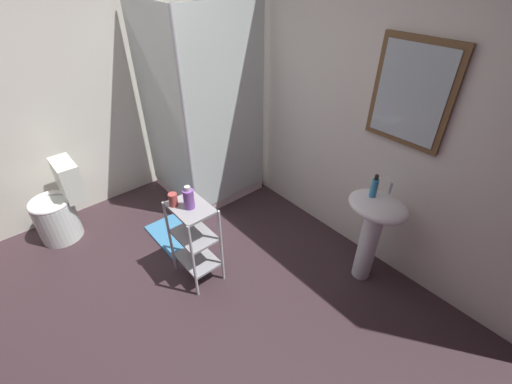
% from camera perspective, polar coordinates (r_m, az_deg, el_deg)
% --- Properties ---
extents(ground_plane, '(4.20, 4.20, 0.02)m').
position_cam_1_polar(ground_plane, '(2.88, -15.19, -19.87)').
color(ground_plane, '#37272C').
extents(wall_back, '(4.20, 0.14, 2.50)m').
position_cam_1_polar(wall_back, '(3.03, 13.78, 14.20)').
color(wall_back, white).
rests_on(wall_back, ground_plane).
extents(wall_left, '(0.10, 4.20, 2.50)m').
position_cam_1_polar(wall_left, '(3.69, -32.26, 13.53)').
color(wall_left, silver).
rests_on(wall_left, ground_plane).
extents(shower_stall, '(0.92, 0.92, 2.00)m').
position_cam_1_polar(shower_stall, '(3.78, -8.79, 5.83)').
color(shower_stall, white).
rests_on(shower_stall, ground_plane).
extents(pedestal_sink, '(0.46, 0.37, 0.81)m').
position_cam_1_polar(pedestal_sink, '(2.80, 19.10, -4.94)').
color(pedestal_sink, white).
rests_on(pedestal_sink, ground_plane).
extents(sink_faucet, '(0.03, 0.03, 0.10)m').
position_cam_1_polar(sink_faucet, '(2.73, 21.58, 0.70)').
color(sink_faucet, silver).
rests_on(sink_faucet, pedestal_sink).
extents(toilet, '(0.37, 0.49, 0.76)m').
position_cam_1_polar(toilet, '(3.71, -30.09, -2.41)').
color(toilet, white).
rests_on(toilet, ground_plane).
extents(storage_cart, '(0.38, 0.28, 0.74)m').
position_cam_1_polar(storage_cart, '(2.78, -10.29, -7.38)').
color(storage_cart, silver).
rests_on(storage_cart, ground_plane).
extents(hand_soap_bottle, '(0.05, 0.05, 0.18)m').
position_cam_1_polar(hand_soap_bottle, '(2.63, 19.22, 0.76)').
color(hand_soap_bottle, '#389ED1').
rests_on(hand_soap_bottle, pedestal_sink).
extents(conditioner_bottle_purple, '(0.08, 0.08, 0.19)m').
position_cam_1_polar(conditioner_bottle_purple, '(2.53, -11.23, -1.06)').
color(conditioner_bottle_purple, purple).
rests_on(conditioner_bottle_purple, storage_cart).
extents(rinse_cup, '(0.07, 0.07, 0.10)m').
position_cam_1_polar(rinse_cup, '(2.60, -13.73, -1.26)').
color(rinse_cup, '#B24742').
rests_on(rinse_cup, storage_cart).
extents(bath_mat, '(0.60, 0.40, 0.02)m').
position_cam_1_polar(bath_mat, '(3.49, -13.18, -6.89)').
color(bath_mat, teal).
rests_on(bath_mat, ground_plane).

